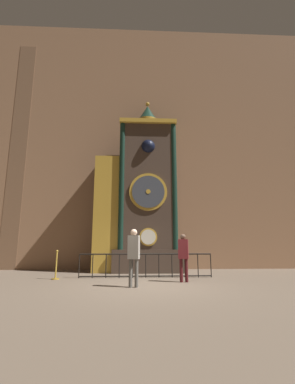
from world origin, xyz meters
The scene contains 7 objects.
ground_plane centered at (0.00, 0.00, 0.00)m, with size 28.00×28.00×0.00m, color brown.
cathedral_back_wall centered at (-0.09, 5.19, 6.95)m, with size 24.00×0.32×13.91m.
clock_tower centered at (-0.09, 3.99, 3.53)m, with size 4.11×1.78×8.55m.
railing_fence centered at (0.13, 1.97, 0.50)m, with size 5.13×0.05×0.91m.
visitor_near centered at (-0.33, -0.17, 1.05)m, with size 0.38×0.30×1.74m.
visitor_far centered at (1.39, 0.79, 0.97)m, with size 0.39×0.30×1.62m.
stanchion_post centered at (-3.20, 1.67, 0.34)m, with size 0.28×0.28×1.05m.
Camera 1 is at (-0.27, -8.29, 1.34)m, focal length 24.00 mm.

